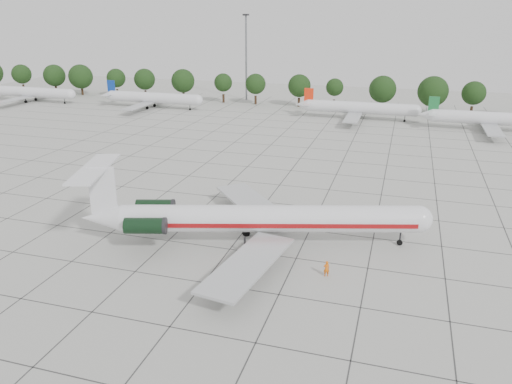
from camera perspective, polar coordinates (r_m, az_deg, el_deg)
ground at (r=66.14m, az=-0.68°, el=-3.58°), size 260.00×260.00×0.00m
apron_joints at (r=79.58m, az=2.55°, el=0.59°), size 170.00×170.00×0.02m
main_airliner at (r=58.90m, az=-0.63°, el=-3.02°), size 40.80×31.34×9.73m
ground_crew at (r=53.73m, az=8.05°, el=-8.67°), size 0.77×0.66×1.78m
bg_airliner_a at (r=169.37m, az=-24.25°, el=10.34°), size 28.24×27.20×7.40m
bg_airliner_b at (r=147.72m, az=-11.71°, el=10.48°), size 28.24×27.20×7.40m
bg_airliner_c at (r=132.18m, az=11.73°, el=9.38°), size 28.24×27.20×7.40m
bg_airliner_d at (r=128.57m, az=25.44°, el=7.57°), size 28.24×27.20×7.40m
tree_line at (r=147.31m, az=4.98°, el=12.00°), size 249.86×8.44×10.22m
floodlight_mast at (r=157.81m, az=-1.14°, el=15.64°), size 1.60×1.60×25.45m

